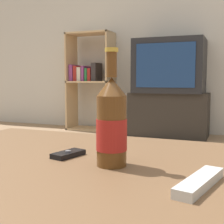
% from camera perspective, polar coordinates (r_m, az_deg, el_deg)
% --- Properties ---
extents(back_wall, '(8.00, 0.05, 2.60)m').
position_cam_1_polar(back_wall, '(3.76, 15.69, 16.16)').
color(back_wall, beige).
rests_on(back_wall, ground_plane).
extents(coffee_table, '(1.01, 0.89, 0.41)m').
position_cam_1_polar(coffee_table, '(0.82, -10.24, -13.27)').
color(coffee_table, brown).
rests_on(coffee_table, ground_plane).
extents(tv_stand, '(0.84, 0.40, 0.48)m').
position_cam_1_polar(tv_stand, '(3.49, 10.34, -0.42)').
color(tv_stand, '#28231E').
rests_on(tv_stand, ground_plane).
extents(television, '(0.73, 0.49, 0.58)m').
position_cam_1_polar(television, '(3.47, 10.50, 8.23)').
color(television, black).
rests_on(television, tv_stand).
extents(bookshelf, '(0.55, 0.30, 1.18)m').
position_cam_1_polar(bookshelf, '(3.85, -4.24, 6.02)').
color(bookshelf, tan).
rests_on(bookshelf, ground_plane).
extents(beer_bottle, '(0.08, 0.08, 0.29)m').
position_cam_1_polar(beer_bottle, '(0.76, -0.08, -2.14)').
color(beer_bottle, '#563314').
rests_on(beer_bottle, coffee_table).
extents(cell_phone, '(0.07, 0.11, 0.02)m').
position_cam_1_polar(cell_phone, '(0.88, -8.01, -7.62)').
color(cell_phone, black).
rests_on(cell_phone, coffee_table).
extents(remote_control, '(0.08, 0.19, 0.02)m').
position_cam_1_polar(remote_control, '(0.66, 15.77, -12.23)').
color(remote_control, beige).
rests_on(remote_control, coffee_table).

